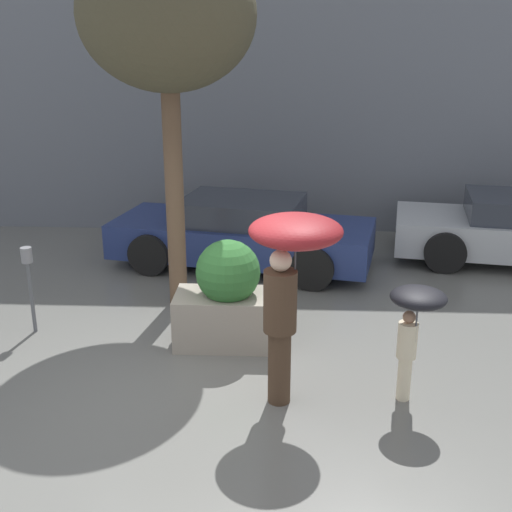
{
  "coord_description": "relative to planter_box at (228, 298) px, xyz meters",
  "views": [
    {
      "loc": [
        1.27,
        -6.12,
        3.68
      ],
      "look_at": [
        0.91,
        1.6,
        1.05
      ],
      "focal_mm": 45.0,
      "sensor_mm": 36.0,
      "label": 1
    }
  ],
  "objects": [
    {
      "name": "street_tree",
      "position": [
        -0.85,
        1.29,
        3.31
      ],
      "size": [
        2.3,
        2.3,
        4.95
      ],
      "color": "brown",
      "rests_on": "ground"
    },
    {
      "name": "person_child",
      "position": [
        2.02,
        -1.29,
        0.38
      ],
      "size": [
        0.57,
        0.57,
        1.3
      ],
      "rotation": [
        0.0,
        0.0,
        -0.86
      ],
      "color": "beige",
      "rests_on": "ground"
    },
    {
      "name": "planter_box",
      "position": [
        0.0,
        0.0,
        0.0
      ],
      "size": [
        1.34,
        0.8,
        1.36
      ],
      "color": "#9E9384",
      "rests_on": "ground"
    },
    {
      "name": "building_facade",
      "position": [
        -0.58,
        5.27,
        2.38
      ],
      "size": [
        18.0,
        0.3,
        6.0
      ],
      "color": "slate",
      "rests_on": "ground"
    },
    {
      "name": "person_adult",
      "position": [
        0.75,
        -1.31,
        0.95
      ],
      "size": [
        0.94,
        0.94,
        2.03
      ],
      "rotation": [
        0.0,
        0.0,
        0.38
      ],
      "color": "#473323",
      "rests_on": "ground"
    },
    {
      "name": "ground_plane",
      "position": [
        -0.58,
        -1.23,
        -0.62
      ],
      "size": [
        40.0,
        40.0,
        0.0
      ],
      "primitive_type": "plane",
      "color": "slate"
    },
    {
      "name": "parking_meter",
      "position": [
        -2.59,
        0.22,
        0.23
      ],
      "size": [
        0.14,
        0.14,
        1.17
      ],
      "color": "#595B60",
      "rests_on": "ground"
    },
    {
      "name": "parked_car_near",
      "position": [
        -0.03,
        3.0,
        -0.05
      ],
      "size": [
        4.58,
        2.54,
        1.17
      ],
      "rotation": [
        0.0,
        0.0,
        1.37
      ],
      "color": "navy",
      "rests_on": "ground"
    }
  ]
}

